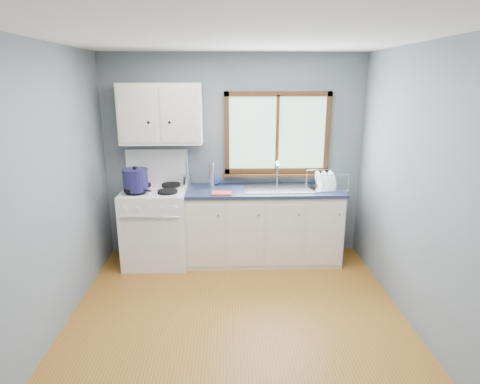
{
  "coord_description": "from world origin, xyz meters",
  "views": [
    {
      "loc": [
        -0.07,
        -3.14,
        2.19
      ],
      "look_at": [
        0.05,
        0.9,
        1.05
      ],
      "focal_mm": 30.0,
      "sensor_mm": 36.0,
      "label": 1
    }
  ],
  "objects_px": {
    "base_cabinets": "(263,229)",
    "stockpot": "(135,180)",
    "gas_range": "(156,224)",
    "sink": "(279,194)",
    "dish_rack": "(326,184)",
    "thermos": "(211,175)",
    "skillet": "(134,189)",
    "utensil_crock": "(187,180)"
  },
  "relations": [
    {
      "from": "base_cabinets",
      "to": "stockpot",
      "type": "relative_size",
      "value": 5.34
    },
    {
      "from": "stockpot",
      "to": "gas_range",
      "type": "bearing_deg",
      "value": 40.49
    },
    {
      "from": "sink",
      "to": "dish_rack",
      "type": "distance_m",
      "value": 0.58
    },
    {
      "from": "base_cabinets",
      "to": "sink",
      "type": "bearing_deg",
      "value": -0.13
    },
    {
      "from": "gas_range",
      "to": "base_cabinets",
      "type": "height_order",
      "value": "gas_range"
    },
    {
      "from": "gas_range",
      "to": "dish_rack",
      "type": "xyz_separation_m",
      "value": [
        2.05,
        -0.0,
        0.48
      ]
    },
    {
      "from": "sink",
      "to": "dish_rack",
      "type": "relative_size",
      "value": 1.78
    },
    {
      "from": "sink",
      "to": "thermos",
      "type": "height_order",
      "value": "thermos"
    },
    {
      "from": "gas_range",
      "to": "skillet",
      "type": "distance_m",
      "value": 0.56
    },
    {
      "from": "gas_range",
      "to": "stockpot",
      "type": "distance_m",
      "value": 0.64
    },
    {
      "from": "base_cabinets",
      "to": "skillet",
      "type": "xyz_separation_m",
      "value": [
        -1.5,
        -0.19,
        0.57
      ]
    },
    {
      "from": "skillet",
      "to": "utensil_crock",
      "type": "bearing_deg",
      "value": 55.83
    },
    {
      "from": "stockpot",
      "to": "thermos",
      "type": "height_order",
      "value": "stockpot"
    },
    {
      "from": "gas_range",
      "to": "base_cabinets",
      "type": "relative_size",
      "value": 0.74
    },
    {
      "from": "sink",
      "to": "thermos",
      "type": "relative_size",
      "value": 2.81
    },
    {
      "from": "gas_range",
      "to": "thermos",
      "type": "height_order",
      "value": "gas_range"
    },
    {
      "from": "utensil_crock",
      "to": "base_cabinets",
      "type": "bearing_deg",
      "value": -10.32
    },
    {
      "from": "gas_range",
      "to": "stockpot",
      "type": "xyz_separation_m",
      "value": [
        -0.18,
        -0.15,
        0.59
      ]
    },
    {
      "from": "utensil_crock",
      "to": "skillet",
      "type": "bearing_deg",
      "value": -147.61
    },
    {
      "from": "sink",
      "to": "gas_range",
      "type": "bearing_deg",
      "value": -179.29
    },
    {
      "from": "base_cabinets",
      "to": "stockpot",
      "type": "bearing_deg",
      "value": -173.45
    },
    {
      "from": "gas_range",
      "to": "dish_rack",
      "type": "distance_m",
      "value": 2.11
    },
    {
      "from": "skillet",
      "to": "utensil_crock",
      "type": "distance_m",
      "value": 0.68
    },
    {
      "from": "sink",
      "to": "utensil_crock",
      "type": "height_order",
      "value": "utensil_crock"
    },
    {
      "from": "utensil_crock",
      "to": "dish_rack",
      "type": "xyz_separation_m",
      "value": [
        1.67,
        -0.19,
        -0.01
      ]
    },
    {
      "from": "sink",
      "to": "dish_rack",
      "type": "xyz_separation_m",
      "value": [
        0.57,
        -0.02,
        0.12
      ]
    },
    {
      "from": "gas_range",
      "to": "skillet",
      "type": "xyz_separation_m",
      "value": [
        -0.2,
        -0.18,
        0.49
      ]
    },
    {
      "from": "base_cabinets",
      "to": "thermos",
      "type": "height_order",
      "value": "thermos"
    },
    {
      "from": "thermos",
      "to": "base_cabinets",
      "type": "bearing_deg",
      "value": -9.32
    },
    {
      "from": "skillet",
      "to": "sink",
      "type": "bearing_deg",
      "value": 30.01
    },
    {
      "from": "gas_range",
      "to": "base_cabinets",
      "type": "bearing_deg",
      "value": 0.82
    },
    {
      "from": "base_cabinets",
      "to": "thermos",
      "type": "xyz_separation_m",
      "value": [
        -0.63,
        0.1,
        0.66
      ]
    },
    {
      "from": "gas_range",
      "to": "thermos",
      "type": "xyz_separation_m",
      "value": [
        0.68,
        0.12,
        0.58
      ]
    },
    {
      "from": "stockpot",
      "to": "dish_rack",
      "type": "xyz_separation_m",
      "value": [
        2.23,
        0.15,
        -0.11
      ]
    },
    {
      "from": "sink",
      "to": "utensil_crock",
      "type": "relative_size",
      "value": 2.4
    },
    {
      "from": "gas_range",
      "to": "skillet",
      "type": "bearing_deg",
      "value": -138.25
    },
    {
      "from": "sink",
      "to": "stockpot",
      "type": "relative_size",
      "value": 2.43
    },
    {
      "from": "gas_range",
      "to": "base_cabinets",
      "type": "xyz_separation_m",
      "value": [
        1.31,
        0.02,
        -0.08
      ]
    },
    {
      "from": "gas_range",
      "to": "sink",
      "type": "distance_m",
      "value": 1.53
    },
    {
      "from": "utensil_crock",
      "to": "gas_range",
      "type": "bearing_deg",
      "value": -153.45
    },
    {
      "from": "base_cabinets",
      "to": "dish_rack",
      "type": "height_order",
      "value": "dish_rack"
    },
    {
      "from": "skillet",
      "to": "stockpot",
      "type": "distance_m",
      "value": 0.11
    }
  ]
}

